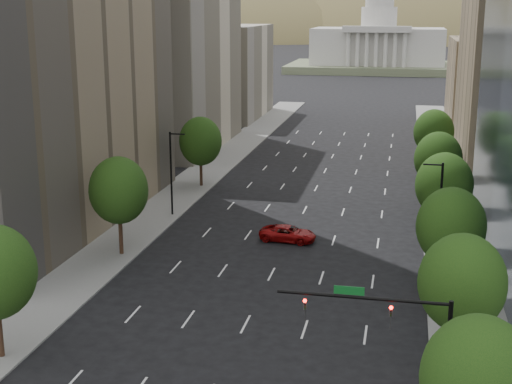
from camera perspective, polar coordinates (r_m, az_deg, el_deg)
The scene contains 19 objects.
sidewalk_left at distance 73.68m, azimuth -9.28°, elevation -2.76°, with size 6.00×200.00×0.15m, color slate.
sidewalk_right at distance 69.26m, azimuth 15.52°, elevation -4.22°, with size 6.00×200.00×0.15m, color slate.
midrise_cream_left at distance 114.27m, azimuth -6.41°, elevation 12.26°, with size 14.00×30.00×35.00m, color beige.
filler_left at distance 146.48m, azimuth -2.30°, elevation 9.45°, with size 14.00×26.00×18.00m, color beige.
filler_right at distance 140.08m, azimuth 17.88°, elevation 8.14°, with size 14.00×26.00×16.00m, color #8C7759.
tree_right_0 at distance 34.84m, azimuth 17.08°, elevation -13.93°, with size 5.20×5.20×8.39m.
tree_right_1 at distance 44.69m, azimuth 15.90°, elevation -6.89°, with size 5.20×5.20×8.75m.
tree_right_2 at distance 56.08m, azimuth 15.09°, elevation -2.64°, with size 5.20×5.20×8.61m.
tree_right_3 at distance 67.59m, azimuth 14.58°, elevation 0.52°, with size 5.20×5.20×8.89m.
tree_right_4 at distance 81.33m, azimuth 14.14°, elevation 2.53°, with size 5.20×5.20×8.46m.
tree_right_5 at distance 97.01m, azimuth 13.81°, elevation 4.59°, with size 5.20×5.20×8.75m.
tree_left_1 at distance 64.42m, azimuth -10.76°, elevation 0.12°, with size 5.20×5.20×8.97m.
tree_left_2 at distance 88.50m, azimuth -4.39°, elevation 4.01°, with size 5.20×5.20×8.68m.
streetlight_rn at distance 62.98m, azimuth 14.21°, elevation -1.45°, with size 1.70×0.20×9.00m.
streetlight_ln at distance 76.33m, azimuth -6.65°, elevation 1.64°, with size 1.70×0.20×9.00m.
traffic_signal at distance 39.22m, azimuth 11.29°, elevation -10.59°, with size 9.12×0.40×7.38m.
capitol at distance 255.88m, azimuth 9.57°, elevation 11.28°, with size 60.00×40.00×35.20m.
foothills at distance 608.42m, azimuth 14.08°, elevation 8.35°, with size 720.00×413.00×263.00m.
car_red_far at distance 68.63m, azimuth 2.53°, elevation -3.28°, with size 2.46×5.34×1.48m, color maroon.
Camera 1 is at (10.19, -5.64, 21.54)m, focal length 50.84 mm.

